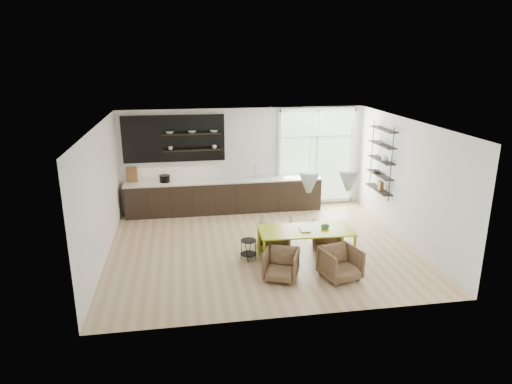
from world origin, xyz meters
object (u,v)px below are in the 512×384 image
wire_stool (248,247)px  dining_table (306,232)px  armchair_back_right (327,235)px  armchair_front_right (340,263)px  armchair_back_left (275,233)px  armchair_front_left (281,265)px

wire_stool → dining_table: bearing=-13.3°
armchair_back_right → wire_stool: bearing=25.3°
dining_table → armchair_front_right: size_ratio=2.87×
armchair_back_left → armchair_front_left: 1.57m
dining_table → armchair_back_left: (-0.50, 0.84, -0.34)m
wire_stool → armchair_front_left: bearing=-62.9°
wire_stool → armchair_front_right: bearing=-34.8°
armchair_back_right → armchair_front_left: size_ratio=0.99×
armchair_back_left → armchair_back_right: 1.21m
armchair_front_right → armchair_back_right: bearing=67.1°
armchair_back_right → armchair_front_left: (-1.39, -1.38, 0.00)m
armchair_back_left → armchair_front_left: (-0.19, -1.56, -0.04)m
armchair_back_left → wire_stool: bearing=54.4°
armchair_back_right → armchair_front_right: bearing=96.5°
armchair_front_left → armchair_front_right: bearing=14.0°
armchair_back_left → wire_stool: (-0.71, -0.56, -0.05)m
dining_table → armchair_back_left: 1.04m
armchair_front_right → wire_stool: bearing=130.0°
dining_table → wire_stool: size_ratio=4.49×
armchair_front_left → dining_table: bearing=68.2°
dining_table → armchair_front_left: size_ratio=3.03×
armchair_back_left → dining_table: bearing=136.9°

